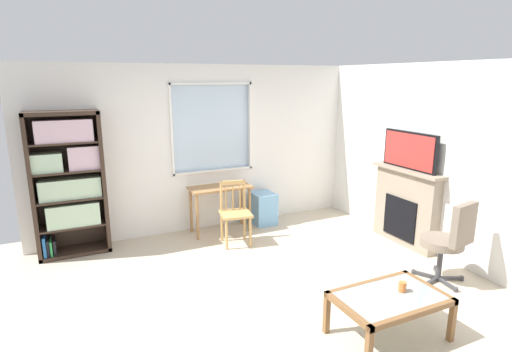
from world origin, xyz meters
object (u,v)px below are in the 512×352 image
(plastic_drawer_unit, at_px, (263,208))
(coffee_table, at_px, (390,301))
(fireplace, at_px, (406,206))
(tv, at_px, (410,150))
(desk_under_window, at_px, (220,194))
(bookshelf, at_px, (69,180))
(office_chair, at_px, (450,239))
(sippy_cup, at_px, (402,287))
(wooden_chair, at_px, (235,212))

(plastic_drawer_unit, height_order, coffee_table, plastic_drawer_unit)
(fireplace, relative_size, tv, 1.26)
(plastic_drawer_unit, distance_m, fireplace, 2.19)
(desk_under_window, height_order, coffee_table, desk_under_window)
(bookshelf, relative_size, fireplace, 1.66)
(desk_under_window, height_order, fireplace, fireplace)
(tv, relative_size, office_chair, 0.92)
(sippy_cup, bearing_deg, coffee_table, -175.52)
(fireplace, relative_size, office_chair, 1.16)
(bookshelf, xyz_separation_m, sippy_cup, (2.68, -3.24, -0.56))
(desk_under_window, xyz_separation_m, office_chair, (1.78, -2.66, -0.04))
(bookshelf, xyz_separation_m, desk_under_window, (2.07, -0.11, -0.43))
(tv, bearing_deg, office_chair, -110.73)
(tv, relative_size, coffee_table, 0.92)
(fireplace, bearing_deg, sippy_cup, -135.35)
(tv, distance_m, sippy_cup, 2.42)
(tv, bearing_deg, fireplace, -0.00)
(tv, bearing_deg, sippy_cup, -135.02)
(fireplace, xyz_separation_m, tv, (-0.02, 0.00, 0.80))
(tv, bearing_deg, wooden_chair, 154.55)
(wooden_chair, xyz_separation_m, coffee_table, (0.43, -2.63, -0.10))
(coffee_table, bearing_deg, desk_under_window, 98.33)
(bookshelf, relative_size, tv, 2.10)
(desk_under_window, bearing_deg, sippy_cup, -78.94)
(bookshelf, height_order, tv, bookshelf)
(desk_under_window, relative_size, coffee_table, 0.94)
(office_chair, bearing_deg, sippy_cup, -157.80)
(desk_under_window, distance_m, wooden_chair, 0.53)
(plastic_drawer_unit, height_order, sippy_cup, plastic_drawer_unit)
(wooden_chair, height_order, office_chair, office_chair)
(fireplace, distance_m, office_chair, 1.19)
(wooden_chair, height_order, coffee_table, wooden_chair)
(desk_under_window, bearing_deg, bookshelf, 177.05)
(bookshelf, relative_size, sippy_cup, 21.35)
(bookshelf, xyz_separation_m, coffee_table, (2.53, -3.25, -0.67))
(tv, xyz_separation_m, office_chair, (-0.42, -1.11, -0.80))
(desk_under_window, xyz_separation_m, fireplace, (2.22, -1.55, -0.04))
(desk_under_window, distance_m, office_chair, 3.20)
(fireplace, bearing_deg, tv, 180.00)
(bookshelf, distance_m, coffee_table, 4.17)
(tv, bearing_deg, bookshelf, 158.82)
(wooden_chair, bearing_deg, bookshelf, 163.52)
(desk_under_window, distance_m, fireplace, 2.71)
(fireplace, relative_size, sippy_cup, 12.84)
(fireplace, distance_m, sippy_cup, 2.26)
(tv, bearing_deg, plastic_drawer_unit, 132.14)
(plastic_drawer_unit, bearing_deg, sippy_cup, -92.59)
(wooden_chair, relative_size, fireplace, 0.78)
(fireplace, bearing_deg, wooden_chair, 154.73)
(bookshelf, distance_m, wooden_chair, 2.26)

